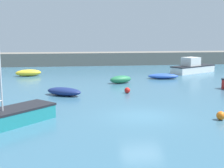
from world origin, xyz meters
The scene contains 10 objects.
ground_plane centered at (0.00, 0.00, -0.10)m, with size 120.00×120.00×0.20m, color #38667F.
harbor_breakwater centered at (0.00, 30.62, 0.97)m, with size 51.65×3.59×1.94m, color slate.
open_tender_yellow centered at (-9.18, 18.87, 0.39)m, with size 3.06×1.67×0.78m.
motorboat_grey_hull centered at (10.92, 19.37, 0.69)m, with size 6.49×4.79×1.96m.
rowboat_white_midwater centered at (5.75, 14.83, 0.28)m, with size 3.48×1.82×0.57m.
rowboat_blue_near centered at (-4.84, 6.95, 0.32)m, with size 3.25×2.65×0.65m.
sailboat_twin_hulled centered at (-7.92, -1.14, 0.45)m, with size 5.56×5.56×4.57m.
dinghy_near_pier centered at (0.66, 12.45, 0.38)m, with size 2.57×1.85×0.76m.
mooring_buoy_orange centered at (4.33, -1.45, 0.26)m, with size 0.51×0.51×0.51m, color orange.
mooring_buoy_red centered at (0.39, 7.24, 0.24)m, with size 0.49×0.49×0.49m, color red.
Camera 1 is at (-4.22, -17.99, 5.02)m, focal length 50.00 mm.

